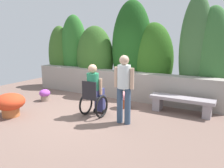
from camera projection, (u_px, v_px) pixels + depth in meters
ground_plane at (82, 114)px, 5.79m from camera, size 10.15×10.15×0.00m
stone_retaining_wall at (117, 84)px, 7.37m from camera, size 6.58×0.43×0.89m
hedge_backdrop at (123, 54)px, 7.74m from camera, size 6.73×1.14×3.21m
stone_bench at (182, 102)px, 5.81m from camera, size 1.64×0.42×0.44m
person_in_wheelchair at (94, 92)px, 5.57m from camera, size 0.53×0.66×1.33m
person_standing_companion at (124, 85)px, 5.01m from camera, size 0.49×0.30×1.59m
flower_pot_purple_near at (125, 98)px, 6.26m from camera, size 0.36×0.36×0.47m
flower_pot_terracotta_by_wall at (45, 94)px, 6.99m from camera, size 0.34×0.34×0.37m
flower_pot_red_accent at (10, 103)px, 5.59m from camera, size 0.74×0.74×0.59m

